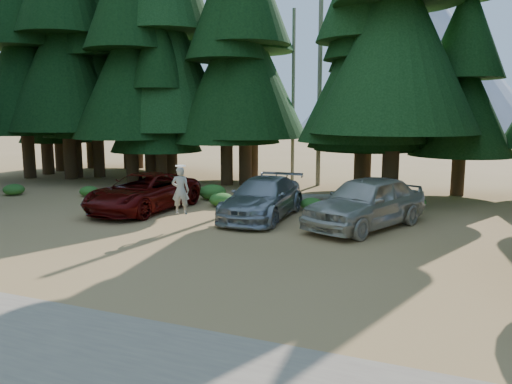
{
  "coord_description": "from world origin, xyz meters",
  "views": [
    {
      "loc": [
        8.15,
        -12.54,
        4.02
      ],
      "look_at": [
        1.49,
        3.67,
        1.25
      ],
      "focal_mm": 35.0,
      "sensor_mm": 36.0,
      "label": 1
    }
  ],
  "objects_px": {
    "red_pickup": "(143,192)",
    "frisbee_player": "(180,190)",
    "log_mid": "(290,197)",
    "log_right": "(297,198)",
    "silver_minivan_right": "(366,202)",
    "silver_minivan_center": "(263,198)",
    "log_left": "(132,193)"
  },
  "relations": [
    {
      "from": "red_pickup",
      "to": "frisbee_player",
      "type": "bearing_deg",
      "value": -34.72
    },
    {
      "from": "log_mid",
      "to": "frisbee_player",
      "type": "bearing_deg",
      "value": -76.31
    },
    {
      "from": "log_right",
      "to": "frisbee_player",
      "type": "bearing_deg",
      "value": -130.02
    },
    {
      "from": "frisbee_player",
      "to": "log_mid",
      "type": "relative_size",
      "value": 0.51
    },
    {
      "from": "silver_minivan_right",
      "to": "log_mid",
      "type": "relative_size",
      "value": 1.62
    },
    {
      "from": "silver_minivan_center",
      "to": "silver_minivan_right",
      "type": "bearing_deg",
      "value": -4.83
    },
    {
      "from": "silver_minivan_center",
      "to": "log_left",
      "type": "height_order",
      "value": "silver_minivan_center"
    },
    {
      "from": "silver_minivan_right",
      "to": "log_right",
      "type": "height_order",
      "value": "silver_minivan_right"
    },
    {
      "from": "red_pickup",
      "to": "frisbee_player",
      "type": "relative_size",
      "value": 3.28
    },
    {
      "from": "silver_minivan_center",
      "to": "log_left",
      "type": "xyz_separation_m",
      "value": [
        -7.87,
        2.36,
        -0.64
      ]
    },
    {
      "from": "red_pickup",
      "to": "log_left",
      "type": "xyz_separation_m",
      "value": [
        -2.76,
        2.95,
        -0.65
      ]
    },
    {
      "from": "frisbee_player",
      "to": "log_right",
      "type": "xyz_separation_m",
      "value": [
        1.96,
        7.13,
        -1.24
      ]
    },
    {
      "from": "log_right",
      "to": "red_pickup",
      "type": "bearing_deg",
      "value": -162.22
    },
    {
      "from": "log_left",
      "to": "log_right",
      "type": "xyz_separation_m",
      "value": [
        7.95,
        1.79,
        0.02
      ]
    },
    {
      "from": "silver_minivan_right",
      "to": "frisbee_player",
      "type": "bearing_deg",
      "value": -131.22
    },
    {
      "from": "silver_minivan_right",
      "to": "log_right",
      "type": "xyz_separation_m",
      "value": [
        -3.92,
        4.33,
        -0.77
      ]
    },
    {
      "from": "frisbee_player",
      "to": "log_left",
      "type": "bearing_deg",
      "value": -63.07
    },
    {
      "from": "red_pickup",
      "to": "silver_minivan_right",
      "type": "xyz_separation_m",
      "value": [
        9.1,
        0.41,
        0.14
      ]
    },
    {
      "from": "log_left",
      "to": "log_right",
      "type": "relative_size",
      "value": 0.79
    },
    {
      "from": "frisbee_player",
      "to": "silver_minivan_center",
      "type": "bearing_deg",
      "value": -143.58
    },
    {
      "from": "silver_minivan_right",
      "to": "log_right",
      "type": "relative_size",
      "value": 1.17
    },
    {
      "from": "log_mid",
      "to": "log_right",
      "type": "height_order",
      "value": "log_right"
    },
    {
      "from": "log_left",
      "to": "log_right",
      "type": "bearing_deg",
      "value": 22.53
    },
    {
      "from": "frisbee_player",
      "to": "log_mid",
      "type": "xyz_separation_m",
      "value": [
        1.56,
        7.3,
        -1.25
      ]
    },
    {
      "from": "silver_minivan_center",
      "to": "log_right",
      "type": "xyz_separation_m",
      "value": [
        0.08,
        4.14,
        -0.63
      ]
    },
    {
      "from": "frisbee_player",
      "to": "log_mid",
      "type": "distance_m",
      "value": 7.57
    },
    {
      "from": "log_mid",
      "to": "log_right",
      "type": "xyz_separation_m",
      "value": [
        0.4,
        -0.18,
        0.01
      ]
    },
    {
      "from": "silver_minivan_center",
      "to": "log_mid",
      "type": "bearing_deg",
      "value": 91.99
    },
    {
      "from": "frisbee_player",
      "to": "log_left",
      "type": "distance_m",
      "value": 8.12
    },
    {
      "from": "silver_minivan_center",
      "to": "log_mid",
      "type": "height_order",
      "value": "silver_minivan_center"
    },
    {
      "from": "red_pickup",
      "to": "silver_minivan_right",
      "type": "bearing_deg",
      "value": 4.41
    },
    {
      "from": "silver_minivan_right",
      "to": "frisbee_player",
      "type": "height_order",
      "value": "frisbee_player"
    }
  ]
}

